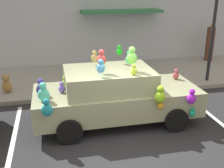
{
  "coord_description": "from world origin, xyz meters",
  "views": [
    {
      "loc": [
        -1.62,
        -5.64,
        3.7
      ],
      "look_at": [
        0.05,
        1.86,
        0.9
      ],
      "focal_mm": 44.28,
      "sensor_mm": 36.0,
      "label": 1
    }
  ],
  "objects_px": {
    "teddy_bear_on_sidewalk": "(7,84)",
    "pedestrian_near_shopfront": "(210,43)",
    "street_lamp_post": "(215,17)",
    "plush_covered_car": "(114,95)"
  },
  "relations": [
    {
      "from": "teddy_bear_on_sidewalk",
      "to": "pedestrian_near_shopfront",
      "type": "bearing_deg",
      "value": 14.66
    },
    {
      "from": "street_lamp_post",
      "to": "pedestrian_near_shopfront",
      "type": "bearing_deg",
      "value": 58.69
    },
    {
      "from": "plush_covered_car",
      "to": "teddy_bear_on_sidewalk",
      "type": "height_order",
      "value": "plush_covered_car"
    },
    {
      "from": "street_lamp_post",
      "to": "pedestrian_near_shopfront",
      "type": "relative_size",
      "value": 2.16
    },
    {
      "from": "street_lamp_post",
      "to": "pedestrian_near_shopfront",
      "type": "height_order",
      "value": "street_lamp_post"
    },
    {
      "from": "street_lamp_post",
      "to": "teddy_bear_on_sidewalk",
      "type": "bearing_deg",
      "value": 177.62
    },
    {
      "from": "plush_covered_car",
      "to": "pedestrian_near_shopfront",
      "type": "relative_size",
      "value": 2.47
    },
    {
      "from": "teddy_bear_on_sidewalk",
      "to": "pedestrian_near_shopfront",
      "type": "height_order",
      "value": "pedestrian_near_shopfront"
    },
    {
      "from": "pedestrian_near_shopfront",
      "to": "plush_covered_car",
      "type": "bearing_deg",
      "value": -139.97
    },
    {
      "from": "plush_covered_car",
      "to": "street_lamp_post",
      "type": "distance_m",
      "value": 5.11
    }
  ]
}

